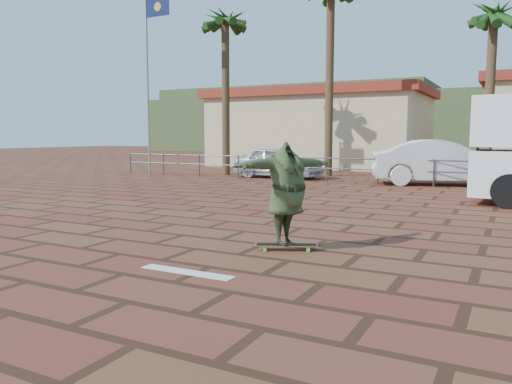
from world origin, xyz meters
TOP-DOWN VIEW (x-y plane):
  - ground at (0.00, 0.00)m, footprint 120.00×120.00m
  - paint_stripe at (0.70, -1.20)m, footprint 1.40×0.22m
  - guardrail at (0.00, 12.00)m, footprint 24.06×0.06m
  - flagpole at (-9.87, 11.00)m, footprint 1.30×0.10m
  - palm_far_left at (-7.50, 13.50)m, footprint 2.40×2.40m
  - palm_center at (3.50, 15.50)m, footprint 2.40×2.40m
  - building_west at (-6.00, 22.00)m, footprint 12.60×7.60m
  - hill_front at (0.00, 50.00)m, footprint 70.00×18.00m
  - hill_back at (-22.00, 56.00)m, footprint 35.00×14.00m
  - longboard at (1.37, 0.60)m, footprint 1.00×0.61m
  - skateboarder at (1.37, 0.60)m, footprint 1.31×2.07m
  - car_silver at (-4.57, 13.00)m, footprint 4.09×1.91m
  - car_white at (2.14, 13.00)m, footprint 5.39×3.16m

SIDE VIEW (x-z plane):
  - ground at x=0.00m, z-range 0.00..0.00m
  - paint_stripe at x=0.70m, z-range 0.00..0.01m
  - longboard at x=1.37m, z-range 0.03..0.13m
  - car_silver at x=-4.57m, z-range 0.00..1.36m
  - guardrail at x=0.00m, z-range 0.18..1.18m
  - car_white at x=2.14m, z-range 0.00..1.68m
  - skateboarder at x=1.37m, z-range 0.10..1.74m
  - building_west at x=-6.00m, z-range 0.03..4.53m
  - hill_front at x=0.00m, z-range 0.00..6.00m
  - hill_back at x=-22.00m, z-range 0.00..8.00m
  - flagpole at x=-9.87m, z-range 0.64..8.64m
  - palm_center at x=3.50m, z-range 2.49..10.24m
  - palm_far_left at x=-7.50m, z-range 2.71..10.96m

